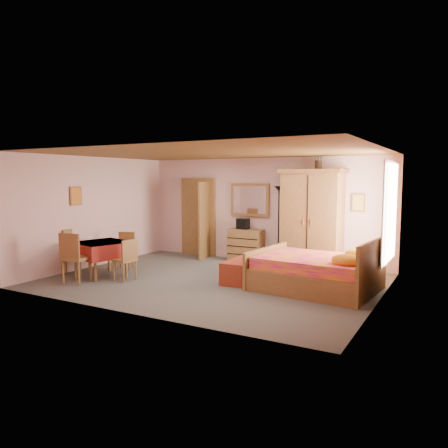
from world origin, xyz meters
The scene contains 23 objects.
floor centered at (0.00, 0.00, 0.00)m, with size 6.50×6.50×0.00m, color #625E56.
ceiling centered at (0.00, 0.00, 2.60)m, with size 6.50×6.50×0.00m, color brown.
wall_back centered at (0.00, 2.50, 1.30)m, with size 6.50×0.10×2.60m, color beige.
wall_front centered at (0.00, -2.50, 1.30)m, with size 6.50×0.10×2.60m, color beige.
wall_left centered at (-3.25, 0.00, 1.30)m, with size 0.10×5.00×2.60m, color beige.
wall_right centered at (3.25, 0.00, 1.30)m, with size 0.10×5.00×2.60m, color beige.
doorway centered at (-1.90, 2.47, 1.02)m, with size 1.06×0.12×2.15m, color #9E6B35.
window centered at (3.21, 1.20, 1.45)m, with size 0.08×1.40×1.95m, color white.
picture_left centered at (-3.22, -0.60, 1.70)m, with size 0.04×0.32×0.42m, color orange.
picture_back centered at (2.35, 2.47, 1.55)m, with size 0.30×0.04×0.40m, color #D8BF59.
chest_of_drawers centered at (-0.34, 2.24, 0.41)m, with size 0.86×0.43×0.82m, color #936131.
wall_mirror centered at (-0.34, 2.45, 1.55)m, with size 1.06×0.06×0.84m, color white.
stereo centered at (-0.43, 2.24, 0.95)m, with size 0.29×0.21×0.27m, color black.
floor_lamp centered at (0.49, 2.35, 0.95)m, with size 0.24×0.24×1.91m, color black.
wardrobe centered at (1.38, 2.18, 1.15)m, with size 1.47×0.75×2.30m, color #9F6636.
sunflower_vase centered at (1.47, 2.27, 2.58)m, with size 0.22×0.22×0.55m, color yellow.
bed centered at (2.04, 0.35, 0.51)m, with size 2.21×1.74×1.02m, color #DE1578.
bench centered at (0.55, 0.37, 0.22)m, with size 0.49×1.33×0.44m, color maroon.
dining_table centered at (-2.31, -0.75, 0.37)m, with size 1.01×1.01×0.74m, color maroon.
chair_south centered at (-2.31, -1.46, 0.51)m, with size 0.46×0.46×1.02m, color #9C6934.
chair_north centered at (-2.38, 0.02, 0.42)m, with size 0.38×0.38×0.85m, color #935C32.
chair_west centered at (-3.06, -0.76, 0.48)m, with size 0.44×0.44×0.97m, color olive.
chair_east centered at (-1.62, -0.82, 0.43)m, with size 0.39×0.39×0.85m, color olive.
Camera 1 is at (4.47, -7.56, 2.10)m, focal length 35.00 mm.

